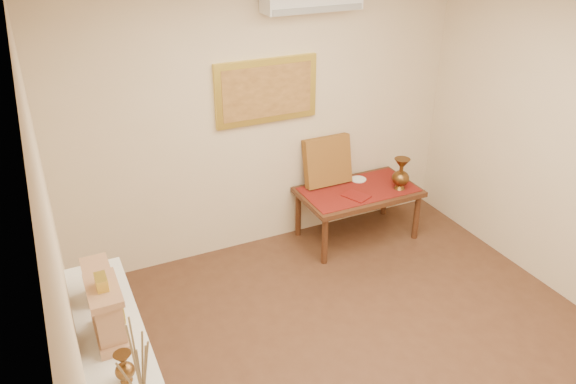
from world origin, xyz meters
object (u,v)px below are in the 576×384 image
mantel_clock (107,312)px  low_table (358,195)px  brass_urn_tall (401,170)px  wooden_chest (98,280)px

mantel_clock → low_table: mantel_clock is taller
brass_urn_tall → low_table: bearing=157.0°
mantel_clock → wooden_chest: 0.40m
wooden_chest → low_table: (2.67, 1.27, -0.62)m
brass_urn_tall → wooden_chest: size_ratio=1.65×
wooden_chest → low_table: size_ratio=0.20×
wooden_chest → low_table: 3.02m
brass_urn_tall → wooden_chest: wooden_chest is taller
brass_urn_tall → mantel_clock: (-3.05, -1.50, 0.40)m
mantel_clock → wooden_chest: size_ratio=1.68×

